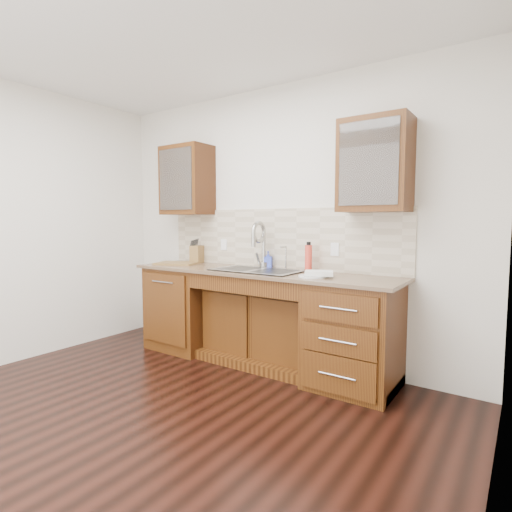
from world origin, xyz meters
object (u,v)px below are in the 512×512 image
Objects in this scene: knife_block at (197,254)px; plate at (312,276)px; water_bottle at (308,259)px; soap_bottle at (268,260)px; cutting_board at (177,263)px.

plate is at bearing -30.07° from knife_block.
water_bottle is 1.05× the size of plate.
soap_bottle reaches higher than plate.
cutting_board is (-0.09, -0.23, -0.09)m from knife_block.
knife_block is 0.26m from cutting_board.
cutting_board is at bearing -172.28° from water_bottle.
water_bottle is at bearing 122.65° from plate.
soap_bottle is 0.87× the size of knife_block.
water_bottle reaches higher than plate.
water_bottle is 1.51m from cutting_board.
water_bottle is 1.28× the size of knife_block.
soap_bottle is at bearing 152.14° from plate.
cutting_board is (-1.01, -0.26, -0.07)m from soap_bottle.
cutting_board is at bearing -129.48° from knife_block.
knife_block is at bearing 178.99° from water_bottle.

